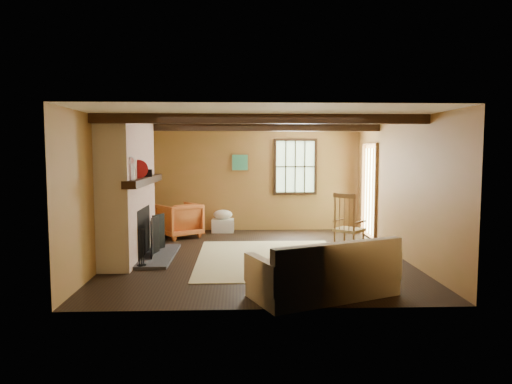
{
  "coord_description": "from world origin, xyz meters",
  "views": [
    {
      "loc": [
        -0.35,
        -7.96,
        1.84
      ],
      "look_at": [
        -0.02,
        0.4,
        1.11
      ],
      "focal_mm": 32.0,
      "sensor_mm": 36.0,
      "label": 1
    }
  ],
  "objects_px": {
    "rocking_chair": "(348,228)",
    "armchair": "(179,220)",
    "sofa": "(326,276)",
    "fireplace": "(130,195)",
    "laundry_basket": "(223,226)"
  },
  "relations": [
    {
      "from": "rocking_chair",
      "to": "sofa",
      "type": "xyz_separation_m",
      "value": [
        -0.88,
        -2.47,
        -0.2
      ]
    },
    {
      "from": "fireplace",
      "to": "rocking_chair",
      "type": "distance_m",
      "value": 3.93
    },
    {
      "from": "laundry_basket",
      "to": "armchair",
      "type": "bearing_deg",
      "value": -147.33
    },
    {
      "from": "fireplace",
      "to": "laundry_basket",
      "type": "distance_m",
      "value": 3.07
    },
    {
      "from": "rocking_chair",
      "to": "armchair",
      "type": "xyz_separation_m",
      "value": [
        -3.28,
        1.73,
        -0.1
      ]
    },
    {
      "from": "fireplace",
      "to": "armchair",
      "type": "height_order",
      "value": "fireplace"
    },
    {
      "from": "rocking_chair",
      "to": "armchair",
      "type": "distance_m",
      "value": 3.71
    },
    {
      "from": "sofa",
      "to": "laundry_basket",
      "type": "xyz_separation_m",
      "value": [
        -1.47,
        4.8,
        -0.12
      ]
    },
    {
      "from": "sofa",
      "to": "fireplace",
      "type": "bearing_deg",
      "value": 119.63
    },
    {
      "from": "sofa",
      "to": "armchair",
      "type": "bearing_deg",
      "value": 96.96
    },
    {
      "from": "fireplace",
      "to": "laundry_basket",
      "type": "relative_size",
      "value": 4.8
    },
    {
      "from": "sofa",
      "to": "laundry_basket",
      "type": "relative_size",
      "value": 4.07
    },
    {
      "from": "sofa",
      "to": "armchair",
      "type": "xyz_separation_m",
      "value": [
        -2.4,
        4.2,
        0.1
      ]
    },
    {
      "from": "laundry_basket",
      "to": "fireplace",
      "type": "bearing_deg",
      "value": -121.49
    },
    {
      "from": "laundry_basket",
      "to": "armchair",
      "type": "distance_m",
      "value": 1.13
    }
  ]
}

